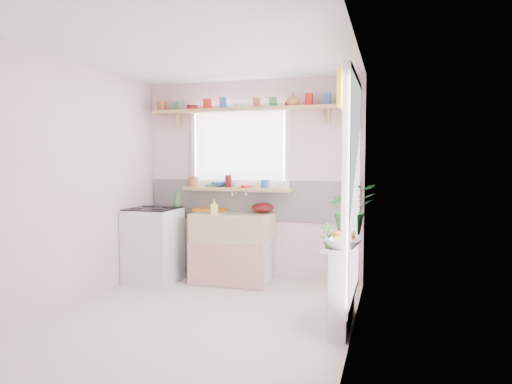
% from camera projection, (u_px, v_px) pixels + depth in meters
% --- Properties ---
extents(room, '(3.20, 3.20, 3.20)m').
position_uv_depth(room, '(290.00, 172.00, 4.88)').
color(room, white).
rests_on(room, ground).
extents(sink_unit, '(0.95, 0.65, 1.11)m').
position_uv_depth(sink_unit, '(232.00, 247.00, 5.59)').
color(sink_unit, white).
rests_on(sink_unit, ground).
extents(cooker, '(0.58, 0.58, 0.93)m').
position_uv_depth(cooker, '(153.00, 245.00, 5.63)').
color(cooker, white).
rests_on(cooker, ground).
extents(radiator_ledge, '(0.22, 0.95, 0.78)m').
position_uv_depth(radiator_ledge, '(342.00, 282.00, 4.13)').
color(radiator_ledge, white).
rests_on(radiator_ledge, ground).
extents(windowsill, '(1.40, 0.22, 0.04)m').
position_uv_depth(windowsill, '(237.00, 189.00, 5.72)').
color(windowsill, tan).
rests_on(windowsill, room).
extents(pine_shelf, '(2.52, 0.24, 0.04)m').
position_uv_depth(pine_shelf, '(248.00, 110.00, 5.60)').
color(pine_shelf, tan).
rests_on(pine_shelf, room).
extents(shelf_crockery, '(2.47, 0.11, 0.12)m').
position_uv_depth(shelf_crockery, '(245.00, 104.00, 5.60)').
color(shelf_crockery, '#A55133').
rests_on(shelf_crockery, pine_shelf).
extents(sill_crockery, '(1.35, 0.11, 0.12)m').
position_uv_depth(sill_crockery, '(233.00, 183.00, 5.73)').
color(sill_crockery, '#A55133').
rests_on(sill_crockery, windowsill).
extents(dish_tray, '(0.39, 0.30, 0.04)m').
position_uv_depth(dish_tray, '(210.00, 209.00, 5.86)').
color(dish_tray, orange).
rests_on(dish_tray, sink_unit).
extents(colander, '(0.35, 0.35, 0.12)m').
position_uv_depth(colander, '(263.00, 208.00, 5.66)').
color(colander, '#530E0F').
rests_on(colander, sink_unit).
extents(jade_plant, '(0.57, 0.54, 0.50)m').
position_uv_depth(jade_plant, '(351.00, 209.00, 4.46)').
color(jade_plant, '#255E28').
rests_on(jade_plant, radiator_ledge).
extents(fruit_bowl, '(0.33, 0.33, 0.08)m').
position_uv_depth(fruit_bowl, '(343.00, 243.00, 3.77)').
color(fruit_bowl, silver).
rests_on(fruit_bowl, radiator_ledge).
extents(herb_pot, '(0.13, 0.12, 0.21)m').
position_uv_depth(herb_pot, '(327.00, 236.00, 3.74)').
color(herb_pot, '#356528').
rests_on(herb_pot, radiator_ledge).
extents(soap_bottle_sink, '(0.11, 0.11, 0.19)m').
position_uv_depth(soap_bottle_sink, '(214.00, 207.00, 5.41)').
color(soap_bottle_sink, '#F0ED6A').
rests_on(soap_bottle_sink, sink_unit).
extents(sill_cup, '(0.16, 0.16, 0.10)m').
position_uv_depth(sill_cup, '(237.00, 184.00, 5.65)').
color(sill_cup, silver).
rests_on(sill_cup, windowsill).
extents(sill_bowl, '(0.22, 0.22, 0.07)m').
position_uv_depth(sill_bowl, '(219.00, 184.00, 5.85)').
color(sill_bowl, '#2D5393').
rests_on(sill_bowl, windowsill).
extents(shelf_vase, '(0.19, 0.19, 0.16)m').
position_uv_depth(shelf_vase, '(293.00, 99.00, 5.37)').
color(shelf_vase, '#B16436').
rests_on(shelf_vase, pine_shelf).
extents(cooker_bottle, '(0.11, 0.11, 0.23)m').
position_uv_depth(cooker_bottle, '(177.00, 198.00, 5.73)').
color(cooker_bottle, '#3B7741').
rests_on(cooker_bottle, cooker).
extents(fruit, '(0.20, 0.14, 0.10)m').
position_uv_depth(fruit, '(344.00, 236.00, 3.77)').
color(fruit, orange).
rests_on(fruit, fruit_bowl).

